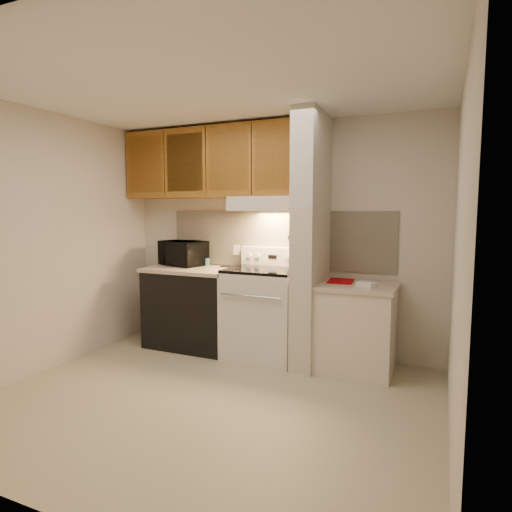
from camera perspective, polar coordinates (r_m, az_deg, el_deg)
The scene contains 50 objects.
floor at distance 3.74m, azimuth -6.21°, elevation -18.53°, with size 3.60×3.60×0.00m, color #B5AA89.
ceiling at distance 3.53m, azimuth -6.70°, elevation 21.60°, with size 3.60×3.60×0.00m, color white.
wall_back at distance 4.76m, azimuth 2.67°, elevation 2.41°, with size 3.60×0.02×2.50m, color beige.
wall_left at distance 4.59m, azimuth -26.27°, elevation 1.65°, with size 0.02×3.00×2.50m, color beige.
wall_right at distance 2.95m, azimuth 25.35°, elevation -0.40°, with size 0.02×3.00×2.50m, color beige.
backsplash at distance 4.75m, azimuth 2.62°, elevation 2.22°, with size 2.60×0.02×0.63m, color beige.
range_body at distance 4.57m, azimuth 1.05°, elevation -7.78°, with size 0.76×0.65×0.92m, color silver.
oven_window at distance 4.28m, azimuth -0.61°, elevation -8.19°, with size 0.50×0.01×0.30m, color black.
oven_handle at distance 4.19m, azimuth -0.83°, elevation -5.39°, with size 0.02×0.02×0.65m, color silver.
cooktop at distance 4.48m, azimuth 1.06°, elevation -1.87°, with size 0.74×0.64×0.03m, color black.
range_backguard at distance 4.73m, azimuth 2.40°, elevation -0.05°, with size 0.76×0.08×0.20m, color silver.
range_display at distance 4.69m, azimuth 2.21°, elevation -0.10°, with size 0.10×0.01×0.04m, color black.
range_knob_left_outer at distance 4.79m, azimuth -0.91°, elevation 0.04°, with size 0.05×0.05×0.02m, color silver.
range_knob_left_inner at distance 4.75m, azimuth 0.18°, elevation -0.01°, with size 0.05×0.05×0.02m, color silver.
range_knob_right_inner at distance 4.62m, azimuth 4.27°, elevation -0.20°, with size 0.05×0.05×0.02m, color silver.
range_knob_right_outer at distance 4.59m, azimuth 5.45°, elevation -0.26°, with size 0.05×0.05×0.02m, color silver.
dishwasher_front at distance 4.98m, azimuth -8.36°, elevation -6.98°, with size 1.00×0.63×0.87m, color black.
left_countertop at distance 4.90m, azimuth -8.44°, elevation -1.79°, with size 1.04×0.67×0.04m, color #C7B098.
spoon_rest at distance 4.88m, azimuth -3.53°, elevation -1.43°, with size 0.22×0.07×0.01m, color black.
teal_jar at distance 5.05m, azimuth -6.64°, elevation -0.78°, with size 0.08×0.08×0.09m, color #2D6764.
outlet at distance 4.95m, azimuth -2.63°, elevation 0.80°, with size 0.08×0.01×0.12m, color beige.
microwave at distance 5.11m, azimuth -9.72°, elevation 0.38°, with size 0.52×0.35×0.29m, color black.
partition_pillar at distance 4.27m, azimuth 7.37°, elevation 1.95°, with size 0.22×0.70×2.50m, color beige.
pillar_trim at distance 4.30m, azimuth 5.90°, elevation 2.66°, with size 0.01×0.70×0.04m, color #996121.
knife_strip at distance 4.25m, azimuth 5.62°, elevation 2.90°, with size 0.02×0.42×0.04m, color black.
knife_blade_a at distance 4.12m, azimuth 4.76°, elevation 1.40°, with size 0.01×0.04×0.16m, color silver.
knife_handle_a at distance 4.10m, azimuth 4.73°, elevation 3.49°, with size 0.02×0.02×0.10m, color black.
knife_blade_b at distance 4.18m, azimuth 5.07°, elevation 1.34°, with size 0.01×0.04×0.18m, color silver.
knife_handle_b at distance 4.17m, azimuth 5.06°, elevation 3.52°, with size 0.02×0.02×0.10m, color black.
knife_blade_c at distance 4.28m, azimuth 5.50°, elevation 1.30°, with size 0.01×0.04×0.20m, color silver.
knife_handle_c at distance 4.25m, azimuth 5.46°, elevation 3.57°, with size 0.02×0.02×0.10m, color black.
knife_blade_d at distance 4.33m, azimuth 5.74°, elevation 1.62°, with size 0.01×0.04×0.16m, color silver.
knife_handle_d at distance 4.33m, azimuth 5.80°, elevation 3.61°, with size 0.02×0.02×0.10m, color black.
knife_blade_e at distance 4.43m, azimuth 6.15°, elevation 1.59°, with size 0.01×0.04×0.18m, color silver.
knife_handle_e at distance 4.41m, azimuth 6.13°, elevation 3.65°, with size 0.02×0.02×0.10m, color black.
oven_mitt at distance 4.47m, azimuth 6.36°, elevation 1.69°, with size 0.03×0.10×0.24m, color gray.
right_cab_base at distance 4.31m, azimuth 13.18°, elevation -9.55°, with size 0.70×0.60×0.81m, color beige.
right_countertop at distance 4.22m, azimuth 13.32°, elevation -3.98°, with size 0.74×0.64×0.04m, color #C7B098.
red_folder at distance 4.34m, azimuth 11.23°, elevation -3.30°, with size 0.24×0.32×0.01m, color #AE040B.
white_box at distance 4.09m, azimuth 14.45°, elevation -3.71°, with size 0.16×0.11×0.04m, color white.
range_hood at distance 4.55m, azimuth 1.69°, elevation 6.97°, with size 0.78×0.44×0.15m, color beige.
hood_lip at distance 4.36m, azimuth 0.64°, elevation 6.42°, with size 0.78×0.04×0.06m, color beige.
upper_cabinets at distance 4.92m, azimuth -5.73°, elevation 12.24°, with size 2.18×0.33×0.77m, color #996121.
cab_door_a at distance 5.24m, azimuth -14.58°, elevation 11.69°, with size 0.46×0.01×0.63m, color #996121.
cab_gap_a at distance 5.08m, azimuth -12.13°, elevation 11.94°, with size 0.01×0.01×0.73m, color black.
cab_door_b at distance 4.93m, azimuth -9.49°, elevation 12.18°, with size 0.46×0.01×0.63m, color #996121.
cab_gap_b at distance 4.78m, azimuth -6.70°, elevation 12.41°, with size 0.01×0.01×0.73m, color black.
cab_door_c at distance 4.65m, azimuth -3.73°, elevation 12.62°, with size 0.46×0.01×0.63m, color #996121.
cab_gap_c at distance 4.53m, azimuth -0.60°, elevation 12.80°, with size 0.01×0.01×0.73m, color black.
cab_door_d at distance 4.43m, azimuth 2.70°, elevation 12.96°, with size 0.46×0.01×0.63m, color #996121.
Camera 1 is at (1.71, -2.94, 1.55)m, focal length 30.00 mm.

